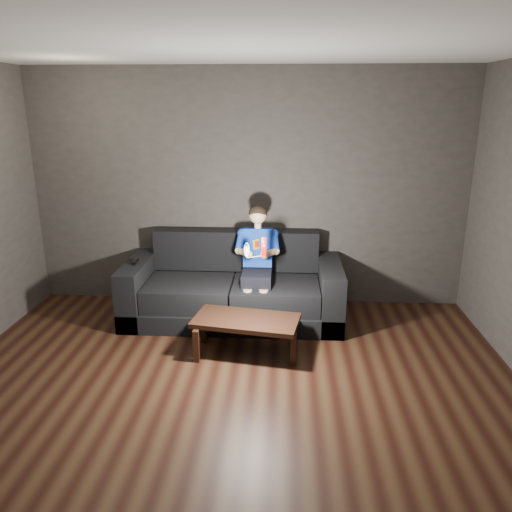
{
  "coord_description": "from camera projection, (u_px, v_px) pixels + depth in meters",
  "views": [
    {
      "loc": [
        0.43,
        -3.17,
        2.32
      ],
      "look_at": [
        0.15,
        1.55,
        0.85
      ],
      "focal_mm": 35.0,
      "sensor_mm": 36.0,
      "label": 1
    }
  ],
  "objects": [
    {
      "name": "floor",
      "position": [
        224.0,
        425.0,
        3.73
      ],
      "size": [
        5.0,
        5.0,
        0.0
      ],
      "primitive_type": "plane",
      "color": "black",
      "rests_on": "ground"
    },
    {
      "name": "back_wall",
      "position": [
        248.0,
        190.0,
        5.71
      ],
      "size": [
        5.0,
        0.04,
        2.7
      ],
      "primitive_type": "cube",
      "color": "#373430",
      "rests_on": "ground"
    },
    {
      "name": "ceiling",
      "position": [
        215.0,
        33.0,
        2.93
      ],
      "size": [
        5.0,
        5.0,
        0.02
      ],
      "primitive_type": "cube",
      "color": "beige",
      "rests_on": "back_wall"
    },
    {
      "name": "sofa",
      "position": [
        234.0,
        292.0,
        5.53
      ],
      "size": [
        2.36,
        1.02,
        0.91
      ],
      "color": "black",
      "rests_on": "floor"
    },
    {
      "name": "child",
      "position": [
        257.0,
        254.0,
        5.32
      ],
      "size": [
        0.47,
        0.57,
        1.15
      ],
      "color": "black",
      "rests_on": "sofa"
    },
    {
      "name": "wii_remote_red",
      "position": [
        264.0,
        247.0,
        4.83
      ],
      "size": [
        0.05,
        0.07,
        0.19
      ],
      "color": "#C20300",
      "rests_on": "child"
    },
    {
      "name": "nunchuk_white",
      "position": [
        247.0,
        250.0,
        4.85
      ],
      "size": [
        0.07,
        0.1,
        0.16
      ],
      "color": "silver",
      "rests_on": "child"
    },
    {
      "name": "wii_remote_black",
      "position": [
        135.0,
        261.0,
        5.4
      ],
      "size": [
        0.05,
        0.17,
        0.03
      ],
      "color": "black",
      "rests_on": "sofa"
    },
    {
      "name": "coffee_table",
      "position": [
        246.0,
        323.0,
        4.72
      ],
      "size": [
        1.05,
        0.65,
        0.36
      ],
      "color": "black",
      "rests_on": "floor"
    }
  ]
}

